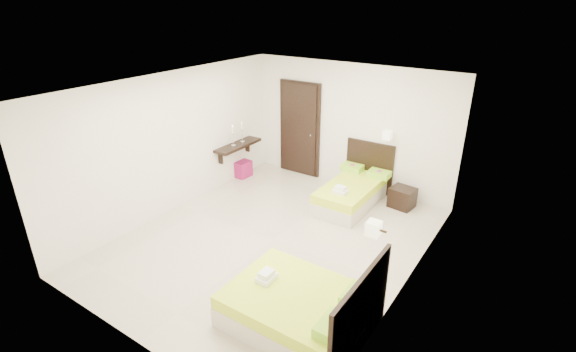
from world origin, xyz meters
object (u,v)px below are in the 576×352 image
Objects in this scene: ottoman at (241,168)px; bed_double at (303,308)px; bed_single at (353,191)px; nightstand at (402,198)px.

bed_double is at bearing -41.23° from ottoman.
ottoman is (-3.64, 3.19, -0.08)m from bed_double.
bed_double is (0.95, -3.38, -0.01)m from bed_single.
nightstand is (-0.08, 3.78, -0.06)m from bed_double.
bed_single is 2.70m from ottoman.
nightstand is 1.22× the size of ottoman.
bed_single is 0.99× the size of bed_double.
bed_double is 3.89× the size of nightstand.
bed_double is at bearing -74.30° from bed_single.
nightstand is 3.61m from ottoman.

